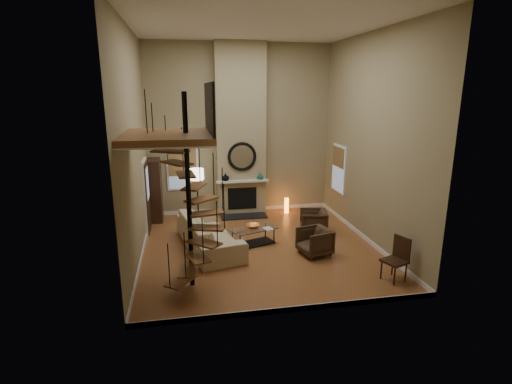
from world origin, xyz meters
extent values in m
cube|color=#AA6937|center=(0.00, 0.00, -0.01)|extent=(6.00, 6.50, 0.01)
cube|color=#958760|center=(0.00, 3.25, 2.75)|extent=(6.00, 0.02, 5.50)
cube|color=#958760|center=(0.00, -3.25, 2.75)|extent=(6.00, 0.02, 5.50)
cube|color=#958760|center=(-3.00, 0.00, 2.75)|extent=(0.02, 6.50, 5.50)
cube|color=#958760|center=(3.00, 0.00, 2.75)|extent=(0.02, 6.50, 5.50)
cube|color=silver|center=(0.00, 0.00, 5.50)|extent=(6.00, 6.50, 0.01)
cube|color=white|center=(0.00, 3.24, 0.06)|extent=(6.00, 0.02, 0.12)
cube|color=white|center=(0.00, -3.24, 0.06)|extent=(6.00, 0.02, 0.12)
cube|color=white|center=(-2.99, 0.00, 0.06)|extent=(0.02, 6.50, 0.12)
cube|color=white|center=(2.99, 0.00, 0.06)|extent=(0.02, 6.50, 0.12)
cube|color=tan|center=(0.00, 3.06, 2.75)|extent=(1.60, 0.38, 5.50)
cube|color=black|center=(0.00, 2.57, 0.02)|extent=(1.50, 0.60, 0.04)
cube|color=black|center=(0.00, 2.86, 0.55)|extent=(0.95, 0.02, 0.72)
cube|color=white|center=(0.00, 2.78, 1.15)|extent=(1.70, 0.18, 0.06)
torus|color=black|center=(0.00, 2.84, 1.95)|extent=(0.94, 0.10, 0.94)
cylinder|color=white|center=(0.00, 2.85, 1.95)|extent=(0.80, 0.01, 0.80)
imported|color=black|center=(-0.55, 2.82, 1.30)|extent=(0.24, 0.24, 0.25)
imported|color=#164F4C|center=(0.60, 2.82, 1.28)|extent=(0.20, 0.20, 0.21)
cube|color=white|center=(-1.90, 3.23, 1.60)|extent=(1.02, 0.04, 1.52)
cube|color=#8C9EB2|center=(-1.90, 3.21, 1.60)|extent=(0.90, 0.01, 1.40)
cube|color=olive|center=(-1.90, 3.19, 1.81)|extent=(0.90, 0.01, 0.98)
cube|color=white|center=(2.98, 2.00, 1.60)|extent=(0.04, 1.02, 1.52)
cube|color=#8C9EB2|center=(2.96, 2.00, 1.60)|extent=(0.01, 0.90, 1.40)
cube|color=olive|center=(2.94, 2.00, 1.98)|extent=(0.01, 0.90, 0.63)
cube|color=white|center=(-2.97, 1.80, 1.05)|extent=(0.06, 1.05, 2.16)
cube|color=#331C11|center=(-2.94, 1.80, 1.02)|extent=(0.05, 0.90, 2.05)
cube|color=#8C9EB2|center=(-2.90, 1.80, 1.45)|extent=(0.01, 0.60, 0.90)
cube|color=brown|center=(-2.15, -1.80, 3.18)|extent=(1.70, 2.20, 0.12)
cube|color=white|center=(-2.15, -1.80, 3.10)|extent=(1.70, 2.20, 0.03)
cube|color=black|center=(-1.33, -1.80, 3.71)|extent=(0.04, 2.20, 0.94)
cylinder|color=black|center=(-1.80, -1.80, 2.01)|extent=(0.10, 0.10, 4.02)
cube|color=brown|center=(-2.02, -2.08, 0.26)|extent=(0.71, 0.78, 0.04)
cylinder|color=black|center=(-2.24, -2.37, 0.73)|extent=(0.02, 0.02, 0.94)
cube|color=brown|center=(-1.86, -2.15, 0.52)|extent=(0.46, 0.77, 0.04)
cylinder|color=black|center=(-1.93, -2.51, 0.99)|extent=(0.02, 0.02, 0.94)
cube|color=brown|center=(-1.69, -2.14, 0.78)|extent=(0.55, 0.79, 0.04)
cylinder|color=black|center=(-1.58, -2.48, 1.25)|extent=(0.02, 0.02, 0.94)
cube|color=brown|center=(-1.54, -2.05, 1.04)|extent=(0.75, 0.74, 0.04)
cylinder|color=black|center=(-1.28, -2.30, 1.51)|extent=(0.02, 0.02, 0.94)
cube|color=brown|center=(-1.45, -1.90, 1.30)|extent=(0.79, 0.53, 0.04)
cylinder|color=black|center=(-1.11, -2.00, 1.77)|extent=(0.02, 0.02, 0.94)
cube|color=brown|center=(-1.45, -1.73, 1.56)|extent=(0.77, 0.48, 0.04)
cylinder|color=black|center=(-1.10, -1.65, 2.03)|extent=(0.02, 0.02, 0.94)
cube|color=brown|center=(-1.52, -1.57, 1.82)|extent=(0.77, 0.72, 0.04)
cylinder|color=black|center=(-1.25, -1.34, 2.29)|extent=(0.02, 0.02, 0.94)
cube|color=brown|center=(-1.67, -1.47, 2.08)|extent=(0.58, 0.79, 0.04)
cylinder|color=black|center=(-1.53, -1.13, 2.55)|extent=(0.02, 0.02, 0.94)
cube|color=brown|center=(-1.84, -1.44, 2.34)|extent=(0.41, 0.75, 0.04)
cylinder|color=black|center=(-1.88, -1.08, 2.81)|extent=(0.02, 0.02, 0.94)
cube|color=brown|center=(-2.00, -1.50, 2.60)|extent=(0.68, 0.79, 0.04)
cylinder|color=black|center=(-2.20, -1.20, 3.07)|extent=(0.02, 0.02, 0.94)
cube|color=brown|center=(-2.12, -1.63, 2.86)|extent=(0.80, 0.64, 0.04)
cylinder|color=black|center=(-2.44, -1.46, 3.33)|extent=(0.02, 0.02, 0.94)
cube|color=brown|center=(-2.16, -1.80, 3.12)|extent=(0.72, 0.34, 0.04)
cylinder|color=black|center=(-2.52, -1.80, 3.59)|extent=(0.02, 0.02, 0.94)
cube|color=#331C11|center=(-2.79, 2.82, 0.95)|extent=(0.42, 0.90, 2.01)
imported|color=#C4B088|center=(-1.31, 0.21, 0.40)|extent=(1.69, 3.04, 0.84)
imported|color=#3F2C1D|center=(1.81, 0.67, 0.35)|extent=(0.91, 0.89, 0.69)
imported|color=#3F2C1D|center=(1.35, -0.75, 0.35)|extent=(0.89, 0.87, 0.67)
cube|color=silver|center=(-0.11, 0.20, 0.44)|extent=(1.37, 1.00, 0.02)
cube|color=black|center=(-0.11, 0.20, 0.03)|extent=(1.24, 0.86, 0.02)
cylinder|color=black|center=(-0.53, -0.18, 0.22)|extent=(0.04, 0.04, 0.45)
cylinder|color=black|center=(0.45, 0.17, 0.22)|extent=(0.04, 0.04, 0.45)
cylinder|color=black|center=(-0.67, 0.23, 0.22)|extent=(0.04, 0.04, 0.45)
cylinder|color=black|center=(0.30, 0.58, 0.22)|extent=(0.04, 0.04, 0.45)
imported|color=orange|center=(-0.11, 0.25, 0.50)|extent=(0.38, 0.38, 0.09)
imported|color=gray|center=(0.24, 0.05, 0.46)|extent=(0.29, 0.34, 0.03)
cylinder|color=black|center=(-1.48, 2.27, 0.01)|extent=(0.38, 0.38, 0.03)
cylinder|color=black|center=(-1.48, 2.27, 0.80)|extent=(0.04, 0.04, 1.63)
cylinder|color=#F2E5C6|center=(-1.48, 2.27, 1.55)|extent=(0.42, 0.42, 0.34)
cylinder|color=orange|center=(1.49, 2.75, 0.25)|extent=(0.14, 0.14, 0.52)
cube|color=#331C11|center=(2.53, -2.40, 0.44)|extent=(0.59, 0.59, 0.05)
cube|color=#331C11|center=(2.72, -2.32, 0.70)|extent=(0.19, 0.42, 0.54)
cylinder|color=#331C11|center=(2.43, -2.63, 0.21)|extent=(0.05, 0.05, 0.44)
cylinder|color=#331C11|center=(2.76, -2.50, 0.21)|extent=(0.05, 0.05, 0.44)
cylinder|color=#331C11|center=(2.30, -2.29, 0.21)|extent=(0.05, 0.05, 0.44)
cylinder|color=#331C11|center=(2.64, -2.16, 0.21)|extent=(0.05, 0.05, 0.44)
camera|label=1|loc=(-1.88, -9.61, 4.06)|focal=27.73mm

